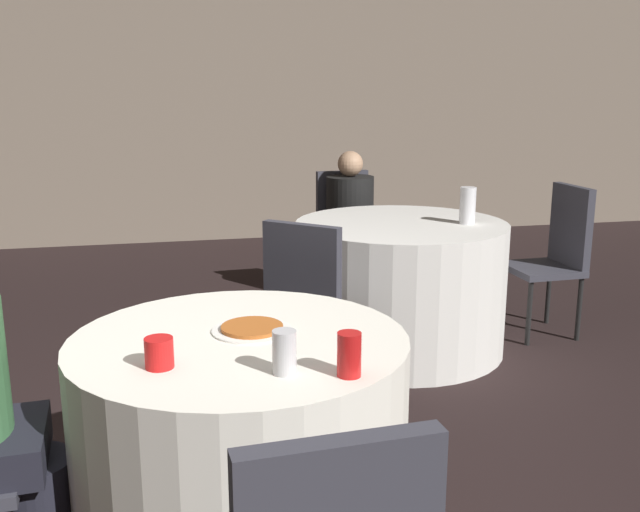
{
  "coord_description": "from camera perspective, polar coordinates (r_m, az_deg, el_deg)",
  "views": [
    {
      "loc": [
        -0.02,
        -2.23,
        1.52
      ],
      "look_at": [
        0.58,
        0.48,
        0.86
      ],
      "focal_mm": 40.0,
      "sensor_mm": 36.0,
      "label": 1
    }
  ],
  "objects": [
    {
      "name": "cup_near",
      "position": [
        2.04,
        -12.75,
        -7.57
      ],
      "size": [
        0.08,
        0.08,
        0.09
      ],
      "color": "red",
      "rests_on": "table_near"
    },
    {
      "name": "soda_can_silver",
      "position": [
        1.94,
        -2.87,
        -7.69
      ],
      "size": [
        0.07,
        0.07,
        0.12
      ],
      "color": "silver",
      "rests_on": "table_near"
    },
    {
      "name": "person_black_shirt",
      "position": [
        4.97,
        2.66,
        2.11
      ],
      "size": [
        0.34,
        0.51,
        1.09
      ],
      "rotation": [
        0.0,
        0.0,
        -3.08
      ],
      "color": "black",
      "rests_on": "ground_plane"
    },
    {
      "name": "table_near",
      "position": [
        2.4,
        -6.27,
        -15.07
      ],
      "size": [
        1.06,
        1.06,
        0.76
      ],
      "color": "white",
      "rests_on": "ground_plane"
    },
    {
      "name": "chair_far_north",
      "position": [
        5.13,
        2.04,
        2.43
      ],
      "size": [
        0.42,
        0.43,
        0.93
      ],
      "rotation": [
        0.0,
        0.0,
        -3.08
      ],
      "color": "#383842",
      "rests_on": "ground_plane"
    },
    {
      "name": "pizza_plate_near",
      "position": [
        2.3,
        -5.46,
        -5.8
      ],
      "size": [
        0.26,
        0.26,
        0.02
      ],
      "color": "white",
      "rests_on": "table_near"
    },
    {
      "name": "chair_far_east",
      "position": [
        4.64,
        18.45,
        0.59
      ],
      "size": [
        0.42,
        0.41,
        0.93
      ],
      "rotation": [
        0.0,
        0.0,
        -4.68
      ],
      "color": "#383842",
      "rests_on": "ground_plane"
    },
    {
      "name": "table_far",
      "position": [
        4.22,
        6.39,
        -2.37
      ],
      "size": [
        1.23,
        1.23,
        0.76
      ],
      "color": "white",
      "rests_on": "ground_plane"
    },
    {
      "name": "soda_can_red",
      "position": [
        1.93,
        2.35,
        -7.88
      ],
      "size": [
        0.07,
        0.07,
        0.12
      ],
      "color": "red",
      "rests_on": "table_near"
    },
    {
      "name": "chair_far_southwest",
      "position": [
        3.29,
        -0.72,
        -3.81
      ],
      "size": [
        0.56,
        0.56,
        0.93
      ],
      "rotation": [
        0.0,
        0.0,
        -0.74
      ],
      "color": "#383842",
      "rests_on": "ground_plane"
    },
    {
      "name": "bottle_far",
      "position": [
        4.14,
        11.73,
        3.98
      ],
      "size": [
        0.09,
        0.09,
        0.21
      ],
      "color": "white",
      "rests_on": "table_far"
    },
    {
      "name": "wall_back",
      "position": [
        7.22,
        -12.63,
        12.1
      ],
      "size": [
        16.0,
        0.06,
        2.8
      ],
      "color": "gray",
      "rests_on": "ground_plane"
    }
  ]
}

